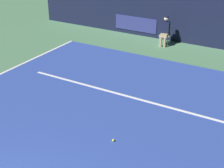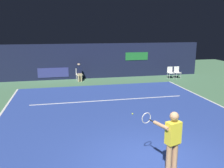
# 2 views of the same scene
# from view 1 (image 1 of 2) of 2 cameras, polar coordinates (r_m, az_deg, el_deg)

# --- Properties ---
(ground_plane) EXTENTS (32.66, 32.66, 0.00)m
(ground_plane) POSITION_cam_1_polar(r_m,az_deg,el_deg) (8.96, -1.50, -7.60)
(ground_plane) COLOR #4C7A56
(court_surface) EXTENTS (10.28, 10.87, 0.01)m
(court_surface) POSITION_cam_1_polar(r_m,az_deg,el_deg) (8.95, -1.50, -7.56)
(court_surface) COLOR #2D479E
(court_surface) RESTS_ON ground
(line_service) EXTENTS (8.02, 0.10, 0.01)m
(line_service) POSITION_cam_1_polar(r_m,az_deg,el_deg) (10.38, 4.01, -2.48)
(line_service) COLOR white
(line_service) RESTS_ON court_surface
(back_wall) EXTENTS (16.94, 0.33, 2.60)m
(back_wall) POSITION_cam_1_polar(r_m,az_deg,el_deg) (15.30, 14.66, 11.37)
(back_wall) COLOR #141933
(back_wall) RESTS_ON ground
(line_judge_on_chair) EXTENTS (0.48, 0.56, 1.32)m
(line_judge_on_chair) POSITION_cam_1_polar(r_m,az_deg,el_deg) (14.96, 9.19, 9.13)
(line_judge_on_chair) COLOR white
(line_judge_on_chair) RESTS_ON ground
(tennis_ball) EXTENTS (0.07, 0.07, 0.07)m
(tennis_ball) POSITION_cam_1_polar(r_m,az_deg,el_deg) (8.40, 0.23, -9.74)
(tennis_ball) COLOR #CCE033
(tennis_ball) RESTS_ON court_surface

